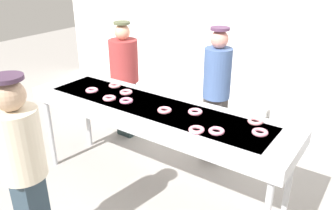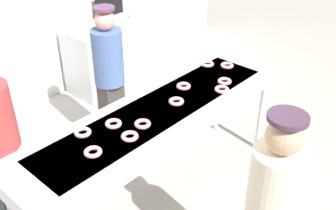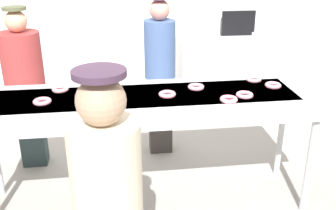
% 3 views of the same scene
% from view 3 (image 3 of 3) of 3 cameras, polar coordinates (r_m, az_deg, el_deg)
% --- Properties ---
extents(ground_plane, '(16.00, 16.00, 0.00)m').
position_cam_3_polar(ground_plane, '(3.59, -2.98, -13.89)').
color(ground_plane, '#9E9993').
extents(fryer_conveyor, '(2.83, 0.75, 1.02)m').
position_cam_3_polar(fryer_conveyor, '(3.12, -3.33, 0.15)').
color(fryer_conveyor, '#B7BABF').
rests_on(fryer_conveyor, ground).
extents(strawberry_donut_0, '(0.14, 0.14, 0.03)m').
position_cam_3_polar(strawberry_donut_0, '(3.37, 15.13, 2.81)').
color(strawberry_donut_0, pink).
rests_on(strawberry_donut_0, fryer_conveyor).
extents(strawberry_donut_1, '(0.18, 0.18, 0.03)m').
position_cam_3_polar(strawberry_donut_1, '(3.06, -0.11, 1.59)').
color(strawberry_donut_1, pink).
rests_on(strawberry_donut_1, fryer_conveyor).
extents(strawberry_donut_2, '(0.16, 0.16, 0.03)m').
position_cam_3_polar(strawberry_donut_2, '(3.07, -17.94, 0.51)').
color(strawberry_donut_2, pink).
rests_on(strawberry_donut_2, fryer_conveyor).
extents(strawberry_donut_3, '(0.18, 0.18, 0.03)m').
position_cam_3_polar(strawberry_donut_3, '(3.18, -11.36, 1.96)').
color(strawberry_donut_3, pink).
rests_on(strawberry_donut_3, fryer_conveyor).
extents(strawberry_donut_4, '(0.15, 0.15, 0.03)m').
position_cam_3_polar(strawberry_donut_4, '(3.29, -15.50, 2.25)').
color(strawberry_donut_4, pink).
rests_on(strawberry_donut_4, fryer_conveyor).
extents(strawberry_donut_5, '(0.17, 0.17, 0.03)m').
position_cam_3_polar(strawberry_donut_5, '(3.01, -8.56, 0.94)').
color(strawberry_donut_5, pink).
rests_on(strawberry_donut_5, fryer_conveyor).
extents(strawberry_donut_6, '(0.15, 0.15, 0.03)m').
position_cam_3_polar(strawberry_donut_6, '(3.22, 4.13, 2.65)').
color(strawberry_donut_6, pink).
rests_on(strawberry_donut_6, fryer_conveyor).
extents(strawberry_donut_7, '(0.19, 0.19, 0.03)m').
position_cam_3_polar(strawberry_donut_7, '(3.10, 11.15, 1.46)').
color(strawberry_donut_7, pink).
rests_on(strawberry_donut_7, fryer_conveyor).
extents(strawberry_donut_8, '(0.17, 0.17, 0.03)m').
position_cam_3_polar(strawberry_donut_8, '(3.49, 12.42, 3.71)').
color(strawberry_donut_8, pink).
rests_on(strawberry_donut_8, fryer_conveyor).
extents(strawberry_donut_9, '(0.19, 0.19, 0.03)m').
position_cam_3_polar(strawberry_donut_9, '(2.97, -12.17, 0.42)').
color(strawberry_donut_9, pink).
rests_on(strawberry_donut_9, fryer_conveyor).
extents(strawberry_donut_10, '(0.15, 0.15, 0.03)m').
position_cam_3_polar(strawberry_donut_10, '(2.99, 8.88, 0.83)').
color(strawberry_donut_10, pink).
rests_on(strawberry_donut_10, fryer_conveyor).
extents(worker_baker, '(0.32, 0.32, 1.67)m').
position_cam_3_polar(worker_baker, '(4.01, -1.18, 5.14)').
color(worker_baker, '#36312F').
rests_on(worker_baker, ground).
extents(worker_assistant, '(0.38, 0.38, 1.61)m').
position_cam_3_polar(worker_assistant, '(3.99, -20.28, 3.68)').
color(worker_assistant, '#243435').
rests_on(worker_assistant, ground).
extents(customer_waiting, '(0.34, 0.34, 1.63)m').
position_cam_3_polar(customer_waiting, '(2.01, -8.72, -14.28)').
color(customer_waiting, '#283845').
rests_on(customer_waiting, ground).
extents(prep_counter, '(1.74, 0.62, 0.93)m').
position_cam_3_polar(prep_counter, '(5.54, 10.57, 4.70)').
color(prep_counter, '#B7BABF').
rests_on(prep_counter, ground).
extents(paper_cup_0, '(0.08, 0.08, 0.10)m').
position_cam_3_polar(paper_cup_0, '(5.85, 16.27, 10.38)').
color(paper_cup_0, white).
rests_on(paper_cup_0, prep_counter).
extents(paper_cup_1, '(0.08, 0.08, 0.10)m').
position_cam_3_polar(paper_cup_1, '(5.40, 12.58, 9.78)').
color(paper_cup_1, white).
rests_on(paper_cup_1, prep_counter).
extents(menu_display, '(0.47, 0.04, 0.34)m').
position_cam_3_polar(menu_display, '(5.62, 10.24, 11.71)').
color(menu_display, black).
rests_on(menu_display, prep_counter).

